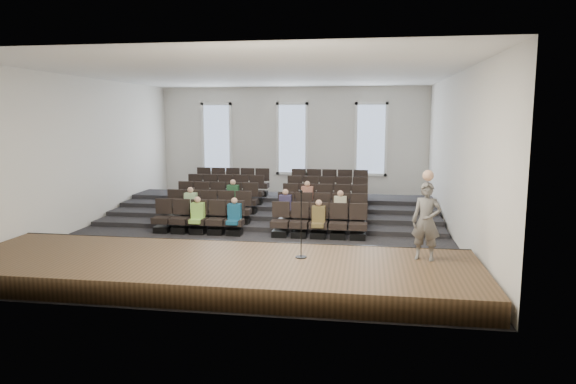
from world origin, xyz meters
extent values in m
plane|color=black|center=(0.00, 0.00, 0.00)|extent=(14.00, 14.00, 0.00)
cube|color=white|center=(0.00, 0.00, 5.01)|extent=(12.00, 14.00, 0.02)
cube|color=silver|center=(0.00, 7.02, 2.50)|extent=(12.00, 0.04, 5.00)
cube|color=silver|center=(0.00, -7.02, 2.50)|extent=(12.00, 0.04, 5.00)
cube|color=silver|center=(-6.02, 0.00, 2.50)|extent=(0.04, 14.00, 5.00)
cube|color=silver|center=(6.02, 0.00, 2.50)|extent=(0.04, 14.00, 5.00)
cube|color=#513922|center=(0.00, -5.10, 0.25)|extent=(11.80, 3.60, 0.50)
cube|color=black|center=(0.00, -3.33, 0.25)|extent=(11.80, 0.06, 0.52)
cube|color=black|center=(0.00, 2.33, 0.07)|extent=(11.80, 4.80, 0.15)
cube|color=black|center=(0.00, 2.85, 0.15)|extent=(11.80, 3.75, 0.30)
cube|color=black|center=(0.00, 3.38, 0.22)|extent=(11.80, 2.70, 0.45)
cube|color=black|center=(0.00, 3.90, 0.30)|extent=(11.80, 1.65, 0.60)
cube|color=black|center=(-3.13, -0.60, 0.10)|extent=(0.47, 0.43, 0.20)
cube|color=black|center=(-3.13, -0.60, 0.41)|extent=(0.55, 0.50, 0.19)
cube|color=black|center=(-3.13, -0.39, 0.82)|extent=(0.55, 0.08, 0.50)
cube|color=black|center=(-2.53, -0.60, 0.10)|extent=(0.47, 0.43, 0.20)
cube|color=black|center=(-2.53, -0.60, 0.41)|extent=(0.55, 0.50, 0.19)
cube|color=black|center=(-2.53, -0.39, 0.82)|extent=(0.55, 0.08, 0.50)
cube|color=black|center=(-1.93, -0.60, 0.10)|extent=(0.47, 0.43, 0.20)
cube|color=black|center=(-1.93, -0.60, 0.41)|extent=(0.55, 0.50, 0.19)
cube|color=black|center=(-1.93, -0.39, 0.82)|extent=(0.55, 0.08, 0.50)
cube|color=black|center=(-1.33, -0.60, 0.10)|extent=(0.47, 0.43, 0.20)
cube|color=black|center=(-1.33, -0.60, 0.41)|extent=(0.55, 0.50, 0.19)
cube|color=black|center=(-1.33, -0.39, 0.82)|extent=(0.55, 0.08, 0.50)
cube|color=black|center=(-0.73, -0.60, 0.10)|extent=(0.47, 0.43, 0.20)
cube|color=black|center=(-0.73, -0.60, 0.41)|extent=(0.55, 0.50, 0.19)
cube|color=black|center=(-0.73, -0.39, 0.82)|extent=(0.55, 0.08, 0.50)
cube|color=black|center=(0.73, -0.60, 0.10)|extent=(0.47, 0.43, 0.20)
cube|color=black|center=(0.73, -0.60, 0.41)|extent=(0.55, 0.50, 0.19)
cube|color=black|center=(0.73, -0.39, 0.82)|extent=(0.55, 0.08, 0.50)
cube|color=black|center=(1.33, -0.60, 0.10)|extent=(0.47, 0.43, 0.20)
cube|color=black|center=(1.33, -0.60, 0.41)|extent=(0.55, 0.50, 0.19)
cube|color=black|center=(1.33, -0.39, 0.82)|extent=(0.55, 0.08, 0.50)
cube|color=black|center=(1.93, -0.60, 0.10)|extent=(0.47, 0.43, 0.20)
cube|color=black|center=(1.93, -0.60, 0.41)|extent=(0.55, 0.50, 0.19)
cube|color=black|center=(1.93, -0.39, 0.82)|extent=(0.55, 0.08, 0.50)
cube|color=black|center=(2.53, -0.60, 0.10)|extent=(0.47, 0.43, 0.20)
cube|color=black|center=(2.53, -0.60, 0.41)|extent=(0.55, 0.50, 0.19)
cube|color=black|center=(2.53, -0.39, 0.82)|extent=(0.55, 0.08, 0.50)
cube|color=black|center=(3.13, -0.60, 0.10)|extent=(0.47, 0.43, 0.20)
cube|color=black|center=(3.13, -0.60, 0.41)|extent=(0.55, 0.50, 0.19)
cube|color=black|center=(3.13, -0.39, 0.82)|extent=(0.55, 0.08, 0.50)
cube|color=black|center=(-3.13, 0.45, 0.25)|extent=(0.47, 0.43, 0.20)
cube|color=black|center=(-3.13, 0.45, 0.56)|extent=(0.55, 0.50, 0.19)
cube|color=black|center=(-3.13, 0.66, 0.97)|extent=(0.55, 0.08, 0.50)
cube|color=black|center=(-2.53, 0.45, 0.25)|extent=(0.47, 0.43, 0.20)
cube|color=black|center=(-2.53, 0.45, 0.56)|extent=(0.55, 0.50, 0.19)
cube|color=black|center=(-2.53, 0.66, 0.97)|extent=(0.55, 0.08, 0.50)
cube|color=black|center=(-1.93, 0.45, 0.25)|extent=(0.47, 0.43, 0.20)
cube|color=black|center=(-1.93, 0.45, 0.56)|extent=(0.55, 0.50, 0.19)
cube|color=black|center=(-1.93, 0.66, 0.97)|extent=(0.55, 0.08, 0.50)
cube|color=black|center=(-1.33, 0.45, 0.25)|extent=(0.47, 0.43, 0.20)
cube|color=black|center=(-1.33, 0.45, 0.56)|extent=(0.55, 0.50, 0.19)
cube|color=black|center=(-1.33, 0.66, 0.97)|extent=(0.55, 0.08, 0.50)
cube|color=black|center=(-0.73, 0.45, 0.25)|extent=(0.47, 0.43, 0.20)
cube|color=black|center=(-0.73, 0.45, 0.56)|extent=(0.55, 0.50, 0.19)
cube|color=black|center=(-0.73, 0.66, 0.97)|extent=(0.55, 0.08, 0.50)
cube|color=black|center=(0.73, 0.45, 0.25)|extent=(0.47, 0.43, 0.20)
cube|color=black|center=(0.73, 0.45, 0.56)|extent=(0.55, 0.50, 0.19)
cube|color=black|center=(0.73, 0.66, 0.97)|extent=(0.55, 0.08, 0.50)
cube|color=black|center=(1.33, 0.45, 0.25)|extent=(0.47, 0.43, 0.20)
cube|color=black|center=(1.33, 0.45, 0.56)|extent=(0.55, 0.50, 0.19)
cube|color=black|center=(1.33, 0.66, 0.97)|extent=(0.55, 0.08, 0.50)
cube|color=black|center=(1.93, 0.45, 0.25)|extent=(0.47, 0.43, 0.20)
cube|color=black|center=(1.93, 0.45, 0.56)|extent=(0.55, 0.50, 0.19)
cube|color=black|center=(1.93, 0.66, 0.97)|extent=(0.55, 0.08, 0.50)
cube|color=black|center=(2.53, 0.45, 0.25)|extent=(0.47, 0.43, 0.20)
cube|color=black|center=(2.53, 0.45, 0.56)|extent=(0.55, 0.50, 0.19)
cube|color=black|center=(2.53, 0.66, 0.97)|extent=(0.55, 0.08, 0.50)
cube|color=black|center=(3.13, 0.45, 0.25)|extent=(0.47, 0.43, 0.20)
cube|color=black|center=(3.13, 0.45, 0.56)|extent=(0.55, 0.50, 0.19)
cube|color=black|center=(3.13, 0.66, 0.97)|extent=(0.55, 0.08, 0.50)
cube|color=black|center=(-3.13, 1.50, 0.40)|extent=(0.47, 0.42, 0.20)
cube|color=black|center=(-3.13, 1.50, 0.71)|extent=(0.55, 0.50, 0.19)
cube|color=black|center=(-3.13, 1.71, 1.12)|extent=(0.55, 0.08, 0.50)
cube|color=black|center=(-2.53, 1.50, 0.40)|extent=(0.47, 0.42, 0.20)
cube|color=black|center=(-2.53, 1.50, 0.71)|extent=(0.55, 0.50, 0.19)
cube|color=black|center=(-2.53, 1.71, 1.12)|extent=(0.55, 0.08, 0.50)
cube|color=black|center=(-1.93, 1.50, 0.40)|extent=(0.47, 0.42, 0.20)
cube|color=black|center=(-1.93, 1.50, 0.71)|extent=(0.55, 0.50, 0.19)
cube|color=black|center=(-1.93, 1.71, 1.12)|extent=(0.55, 0.08, 0.50)
cube|color=black|center=(-1.33, 1.50, 0.40)|extent=(0.47, 0.42, 0.20)
cube|color=black|center=(-1.33, 1.50, 0.71)|extent=(0.55, 0.50, 0.19)
cube|color=black|center=(-1.33, 1.71, 1.12)|extent=(0.55, 0.08, 0.50)
cube|color=black|center=(-0.73, 1.50, 0.40)|extent=(0.47, 0.42, 0.20)
cube|color=black|center=(-0.73, 1.50, 0.71)|extent=(0.55, 0.50, 0.19)
cube|color=black|center=(-0.73, 1.71, 1.12)|extent=(0.55, 0.08, 0.50)
cube|color=black|center=(0.73, 1.50, 0.40)|extent=(0.47, 0.42, 0.20)
cube|color=black|center=(0.73, 1.50, 0.71)|extent=(0.55, 0.50, 0.19)
cube|color=black|center=(0.73, 1.71, 1.12)|extent=(0.55, 0.08, 0.50)
cube|color=black|center=(1.33, 1.50, 0.40)|extent=(0.47, 0.42, 0.20)
cube|color=black|center=(1.33, 1.50, 0.71)|extent=(0.55, 0.50, 0.19)
cube|color=black|center=(1.33, 1.71, 1.12)|extent=(0.55, 0.08, 0.50)
cube|color=black|center=(1.93, 1.50, 0.40)|extent=(0.47, 0.42, 0.20)
cube|color=black|center=(1.93, 1.50, 0.71)|extent=(0.55, 0.50, 0.19)
cube|color=black|center=(1.93, 1.71, 1.12)|extent=(0.55, 0.08, 0.50)
cube|color=black|center=(2.53, 1.50, 0.40)|extent=(0.47, 0.42, 0.20)
cube|color=black|center=(2.53, 1.50, 0.71)|extent=(0.55, 0.50, 0.19)
cube|color=black|center=(2.53, 1.71, 1.12)|extent=(0.55, 0.08, 0.50)
cube|color=black|center=(3.13, 1.50, 0.40)|extent=(0.47, 0.42, 0.20)
cube|color=black|center=(3.13, 1.50, 0.71)|extent=(0.55, 0.50, 0.19)
cube|color=black|center=(3.13, 1.71, 1.12)|extent=(0.55, 0.08, 0.50)
cube|color=black|center=(-3.13, 2.55, 0.55)|extent=(0.47, 0.42, 0.20)
cube|color=black|center=(-3.13, 2.55, 0.86)|extent=(0.55, 0.50, 0.19)
cube|color=black|center=(-3.13, 2.76, 1.27)|extent=(0.55, 0.08, 0.50)
cube|color=black|center=(-2.53, 2.55, 0.55)|extent=(0.47, 0.42, 0.20)
cube|color=black|center=(-2.53, 2.55, 0.86)|extent=(0.55, 0.50, 0.19)
cube|color=black|center=(-2.53, 2.76, 1.27)|extent=(0.55, 0.08, 0.50)
cube|color=black|center=(-1.93, 2.55, 0.55)|extent=(0.47, 0.42, 0.20)
cube|color=black|center=(-1.93, 2.55, 0.86)|extent=(0.55, 0.50, 0.19)
cube|color=black|center=(-1.93, 2.76, 1.27)|extent=(0.55, 0.08, 0.50)
cube|color=black|center=(-1.33, 2.55, 0.55)|extent=(0.47, 0.42, 0.20)
cube|color=black|center=(-1.33, 2.55, 0.86)|extent=(0.55, 0.50, 0.19)
cube|color=black|center=(-1.33, 2.76, 1.27)|extent=(0.55, 0.08, 0.50)
cube|color=black|center=(-0.73, 2.55, 0.55)|extent=(0.47, 0.42, 0.20)
cube|color=black|center=(-0.73, 2.55, 0.86)|extent=(0.55, 0.50, 0.19)
cube|color=black|center=(-0.73, 2.76, 1.27)|extent=(0.55, 0.08, 0.50)
cube|color=black|center=(0.73, 2.55, 0.55)|extent=(0.47, 0.42, 0.20)
cube|color=black|center=(0.73, 2.55, 0.86)|extent=(0.55, 0.50, 0.19)
cube|color=black|center=(0.73, 2.76, 1.27)|extent=(0.55, 0.08, 0.50)
cube|color=black|center=(1.33, 2.55, 0.55)|extent=(0.47, 0.42, 0.20)
cube|color=black|center=(1.33, 2.55, 0.86)|extent=(0.55, 0.50, 0.19)
cube|color=black|center=(1.33, 2.76, 1.27)|extent=(0.55, 0.08, 0.50)
cube|color=black|center=(1.93, 2.55, 0.55)|extent=(0.47, 0.42, 0.20)
cube|color=black|center=(1.93, 2.55, 0.86)|extent=(0.55, 0.50, 0.19)
cube|color=black|center=(1.93, 2.76, 1.27)|extent=(0.55, 0.08, 0.50)
cube|color=black|center=(2.53, 2.55, 0.55)|extent=(0.47, 0.42, 0.20)
cube|color=black|center=(2.53, 2.55, 0.86)|extent=(0.55, 0.50, 0.19)
cube|color=black|center=(2.53, 2.76, 1.27)|extent=(0.55, 0.08, 0.50)
cube|color=black|center=(3.13, 2.55, 0.55)|extent=(0.47, 0.42, 0.20)
cube|color=black|center=(3.13, 2.55, 0.86)|extent=(0.55, 0.50, 0.19)
cube|color=black|center=(3.13, 2.76, 1.27)|extent=(0.55, 0.08, 0.50)
cube|color=black|center=(-3.13, 3.60, 0.70)|extent=(0.47, 0.42, 0.20)
cube|color=black|center=(-3.13, 3.60, 1.01)|extent=(0.55, 0.50, 0.19)
cube|color=black|center=(-3.13, 3.81, 1.42)|extent=(0.55, 0.08, 0.50)
cube|color=black|center=(-2.53, 3.60, 0.70)|extent=(0.47, 0.42, 0.20)
cube|color=black|center=(-2.53, 3.60, 1.01)|extent=(0.55, 0.50, 0.19)
cube|color=black|center=(-2.53, 3.81, 1.42)|extent=(0.55, 0.08, 0.50)
cube|color=black|center=(-1.93, 3.60, 0.70)|extent=(0.47, 0.42, 0.20)
cube|color=black|center=(-1.93, 3.60, 1.01)|extent=(0.55, 0.50, 0.19)
cube|color=black|center=(-1.93, 3.81, 1.42)|extent=(0.55, 0.08, 0.50)
cube|color=black|center=(-1.33, 3.60, 0.70)|extent=(0.47, 0.42, 0.20)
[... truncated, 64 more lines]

